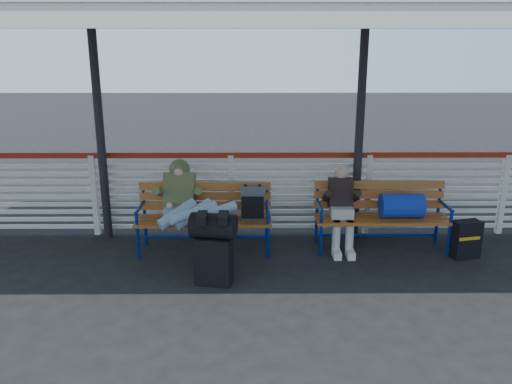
{
  "coord_description": "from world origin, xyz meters",
  "views": [
    {
      "loc": [
        0.31,
        -5.13,
        2.6
      ],
      "look_at": [
        0.36,
        1.0,
        0.9
      ],
      "focal_mm": 35.0,
      "sensor_mm": 36.0,
      "label": 1
    }
  ],
  "objects_px": {
    "traveler_man": "(190,208)",
    "companion_person": "(341,208)",
    "bench_left": "(218,209)",
    "bench_right": "(391,208)",
    "suitcase_side": "(466,239)",
    "luggage_stack": "(214,246)"
  },
  "relations": [
    {
      "from": "traveler_man",
      "to": "companion_person",
      "type": "xyz_separation_m",
      "value": [
        2.0,
        0.36,
        -0.12
      ]
    },
    {
      "from": "bench_left",
      "to": "bench_right",
      "type": "xyz_separation_m",
      "value": [
        2.34,
        0.03,
        0.0
      ]
    },
    {
      "from": "bench_left",
      "to": "companion_person",
      "type": "relative_size",
      "value": 1.57
    },
    {
      "from": "bench_left",
      "to": "suitcase_side",
      "type": "relative_size",
      "value": 3.59
    },
    {
      "from": "luggage_stack",
      "to": "bench_right",
      "type": "xyz_separation_m",
      "value": [
        2.32,
        1.06,
        0.12
      ]
    },
    {
      "from": "suitcase_side",
      "to": "bench_left",
      "type": "bearing_deg",
      "value": 162.08
    },
    {
      "from": "companion_person",
      "to": "suitcase_side",
      "type": "relative_size",
      "value": 2.29
    },
    {
      "from": "bench_left",
      "to": "companion_person",
      "type": "distance_m",
      "value": 1.67
    },
    {
      "from": "traveler_man",
      "to": "companion_person",
      "type": "relative_size",
      "value": 1.43
    },
    {
      "from": "bench_left",
      "to": "luggage_stack",
      "type": "bearing_deg",
      "value": -88.81
    },
    {
      "from": "bench_right",
      "to": "suitcase_side",
      "type": "relative_size",
      "value": 3.59
    },
    {
      "from": "traveler_man",
      "to": "suitcase_side",
      "type": "height_order",
      "value": "traveler_man"
    },
    {
      "from": "bench_left",
      "to": "suitcase_side",
      "type": "distance_m",
      "value": 3.3
    },
    {
      "from": "bench_left",
      "to": "traveler_man",
      "type": "bearing_deg",
      "value": -132.89
    },
    {
      "from": "luggage_stack",
      "to": "traveler_man",
      "type": "bearing_deg",
      "value": 128.34
    },
    {
      "from": "bench_right",
      "to": "traveler_man",
      "type": "bearing_deg",
      "value": -171.99
    },
    {
      "from": "bench_right",
      "to": "luggage_stack",
      "type": "bearing_deg",
      "value": -155.42
    },
    {
      "from": "bench_left",
      "to": "bench_right",
      "type": "relative_size",
      "value": 1.0
    },
    {
      "from": "bench_left",
      "to": "traveler_man",
      "type": "xyz_separation_m",
      "value": [
        -0.32,
        -0.35,
        0.13
      ]
    },
    {
      "from": "luggage_stack",
      "to": "suitcase_side",
      "type": "xyz_separation_m",
      "value": [
        3.25,
        0.75,
        -0.21
      ]
    },
    {
      "from": "bench_right",
      "to": "companion_person",
      "type": "bearing_deg",
      "value": -179.14
    },
    {
      "from": "traveler_man",
      "to": "luggage_stack",
      "type": "bearing_deg",
      "value": -63.3
    }
  ]
}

